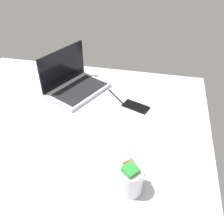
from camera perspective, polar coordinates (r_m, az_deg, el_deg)
The scene contains 5 objects.
bed_mattress at distance 113.49cm, azimuth -15.81°, elevation -15.94°, with size 180.00×140.00×18.00cm, color #B7BCC6.
laptop at distance 146.68cm, azimuth -8.65°, elevation 6.44°, with size 39.71×35.04×23.00cm.
snack_cup at distance 93.37cm, azimuth 4.46°, elevation -14.73°, with size 9.52×9.38×13.66cm.
cell_phone at distance 133.95cm, azimuth 5.42°, elevation 1.25°, with size 6.80×14.00×0.80cm, color black.
charger_cable at distance 140.90cm, azimuth 0.93°, elevation 3.46°, with size 17.00×0.60×0.60cm, color black.
Camera 1 is at (-55.89, -42.31, 98.26)cm, focal length 40.19 mm.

